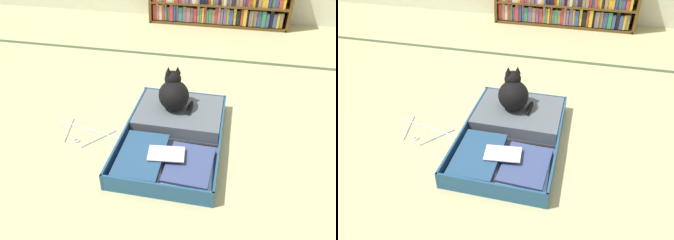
{
  "view_description": "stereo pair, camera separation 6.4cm",
  "coord_description": "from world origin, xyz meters",
  "views": [
    {
      "loc": [
        0.31,
        -1.65,
        1.34
      ],
      "look_at": [
        -0.02,
        -0.06,
        0.19
      ],
      "focal_mm": 35.73,
      "sensor_mm": 36.0,
      "label": 1
    },
    {
      "loc": [
        0.38,
        -1.64,
        1.34
      ],
      "look_at": [
        -0.02,
        -0.06,
        0.19
      ],
      "focal_mm": 35.73,
      "sensor_mm": 36.0,
      "label": 2
    }
  ],
  "objects": [
    {
      "name": "black_cat",
      "position": [
        -0.04,
        0.22,
        0.21
      ],
      "size": [
        0.26,
        0.28,
        0.28
      ],
      "color": "black",
      "rests_on": "open_suitcase"
    },
    {
      "name": "open_suitcase",
      "position": [
        0.0,
        0.02,
        0.05
      ],
      "size": [
        0.6,
        0.95,
        0.11
      ],
      "color": "#22507B",
      "rests_on": "ground_plane"
    },
    {
      "name": "tatami_border",
      "position": [
        0.0,
        1.26,
        0.0
      ],
      "size": [
        4.8,
        0.05,
        0.0
      ],
      "color": "#3F5234",
      "rests_on": "ground_plane"
    },
    {
      "name": "clothes_hanger",
      "position": [
        -0.58,
        -0.06,
        0.01
      ],
      "size": [
        0.46,
        0.28,
        0.01
      ],
      "color": "silver",
      "rests_on": "ground_plane"
    },
    {
      "name": "ground_plane",
      "position": [
        0.0,
        0.0,
        0.0
      ],
      "size": [
        10.0,
        10.0,
        0.0
      ],
      "primitive_type": "plane",
      "color": "#C0BE84"
    }
  ]
}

